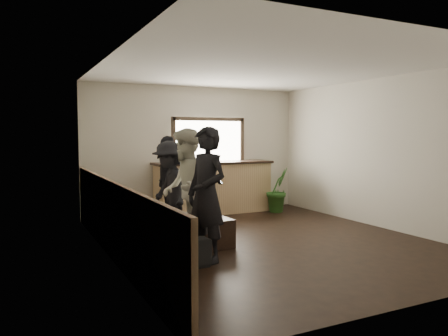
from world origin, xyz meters
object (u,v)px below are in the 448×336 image
bar_counter (213,184)px  cup_a (192,212)px  coffee_table (205,230)px  cup_b (217,214)px  person_a (207,194)px  sofa (161,235)px  person_d (168,182)px  person_b (186,188)px  person_c (170,190)px  potted_plant (278,190)px

bar_counter → cup_a: bar_counter is taller
cup_a → coffee_table: bearing=-53.6°
cup_b → person_a: (-0.51, -0.74, 0.44)m
sofa → person_d: 1.94m
cup_b → person_b: (-0.51, 0.05, 0.43)m
bar_counter → person_d: size_ratio=1.57×
coffee_table → cup_a: bearing=126.4°
person_a → person_b: (-0.00, 0.79, -0.01)m
cup_a → person_b: bearing=-126.7°
sofa → person_d: size_ratio=1.10×
bar_counter → person_a: (-1.63, -3.31, 0.29)m
person_c → person_d: bearing=159.4°
cup_a → person_a: 1.17m
coffee_table → person_d: person_d is taller
bar_counter → cup_b: (-1.12, -2.57, -0.15)m
cup_b → person_d: size_ratio=0.05×
cup_b → person_d: (-0.26, 1.60, 0.37)m
bar_counter → cup_a: (-1.42, -2.24, -0.15)m
bar_counter → person_a: bearing=-116.2°
bar_counter → cup_a: size_ratio=22.75×
person_c → coffee_table: bearing=25.0°
person_b → person_c: person_b is taller
person_b → person_a: bearing=20.2°
sofa → person_b: size_ratio=1.03×
bar_counter → potted_plant: bar_counter is taller
sofa → cup_a: (0.66, 0.45, 0.22)m
potted_plant → person_c: 3.28m
person_c → person_d: (0.25, 0.81, 0.04)m
cup_a → person_c: size_ratio=0.07×
cup_a → potted_plant: (2.79, 1.74, 0.01)m
cup_a → person_a: person_a is taller
person_a → cup_b: bearing=127.4°
bar_counter → potted_plant: (1.37, -0.50, -0.14)m
sofa → bar_counter: bearing=-39.0°
coffee_table → cup_a: cup_a is taller
potted_plant → person_c: (-3.00, -1.28, 0.32)m
coffee_table → person_b: bearing=-166.3°
person_c → person_d: size_ratio=0.95×
potted_plant → sofa: bearing=-147.7°
coffee_table → person_b: person_b is taller
sofa → person_c: 1.15m
cup_a → potted_plant: bearing=31.9°
cup_b → person_a: 1.00m
person_a → person_d: person_a is taller
coffee_table → person_b: size_ratio=0.54×
cup_b → potted_plant: (2.49, 2.07, 0.01)m
cup_b → potted_plant: 3.24m
cup_b → person_b: bearing=174.3°
bar_counter → cup_b: 2.80m
cup_b → bar_counter: bearing=66.5°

